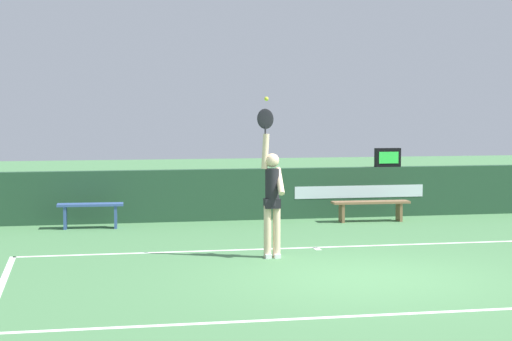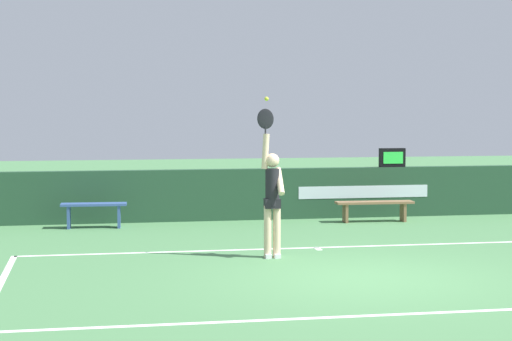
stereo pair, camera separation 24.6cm
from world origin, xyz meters
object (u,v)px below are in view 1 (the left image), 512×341
Objects in this scene: courtside_bench_near at (90,210)px; courtside_bench_far at (371,206)px; speed_display at (388,157)px; tennis_ball at (266,99)px; tennis_player at (272,196)px.

courtside_bench_near is 0.79× the size of courtside_bench_far.
speed_display is 0.43× the size of courtside_bench_near.
tennis_ball reaches higher than speed_display.
tennis_player is at bearing -127.25° from speed_display.
tennis_ball is at bearing -128.04° from speed_display.
courtside_bench_far is at bearing 52.03° from tennis_ball.
speed_display reaches higher than courtside_bench_far.
tennis_player is at bearing -127.02° from courtside_bench_far.
speed_display is at bearing 51.96° from tennis_ball.
courtside_bench_far is at bearing 52.98° from tennis_player.
tennis_player is 1.45× the size of courtside_bench_far.
tennis_ball reaches higher than tennis_player.
tennis_ball is (-0.09, 0.02, 1.62)m from tennis_player.
courtside_bench_near is (-2.85, 4.25, -2.29)m from tennis_ball.
courtside_bench_far is at bearing -128.32° from speed_display.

